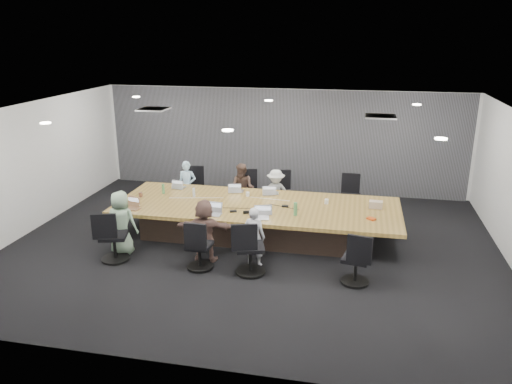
% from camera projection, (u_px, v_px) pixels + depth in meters
% --- Properties ---
extents(floor, '(10.00, 8.00, 0.00)m').
position_uv_depth(floor, '(252.00, 246.00, 10.38)').
color(floor, black).
rests_on(floor, ground).
extents(ceiling, '(10.00, 8.00, 0.00)m').
position_uv_depth(ceiling, '(252.00, 111.00, 9.51)').
color(ceiling, white).
rests_on(ceiling, wall_back).
extents(wall_back, '(10.00, 0.00, 2.80)m').
position_uv_depth(wall_back, '(283.00, 140.00, 13.67)').
color(wall_back, silver).
rests_on(wall_back, ground).
extents(wall_front, '(10.00, 0.00, 2.80)m').
position_uv_depth(wall_front, '(184.00, 271.00, 6.22)').
color(wall_front, silver).
rests_on(wall_front, ground).
extents(wall_left, '(0.00, 8.00, 2.80)m').
position_uv_depth(wall_left, '(29.00, 168.00, 10.91)').
color(wall_left, silver).
rests_on(wall_left, ground).
extents(curtain, '(9.80, 0.04, 2.80)m').
position_uv_depth(curtain, '(282.00, 141.00, 13.60)').
color(curtain, '#56565D').
rests_on(curtain, ground).
extents(conference_table, '(6.00, 2.20, 0.74)m').
position_uv_depth(conference_table, '(257.00, 219.00, 10.72)').
color(conference_table, '#3B2C24').
rests_on(conference_table, ground).
extents(chair_0, '(0.60, 0.60, 0.76)m').
position_uv_depth(chair_0, '(192.00, 191.00, 12.70)').
color(chair_0, black).
rests_on(chair_0, ground).
extents(chair_1, '(0.59, 0.59, 0.76)m').
position_uv_depth(chair_1, '(246.00, 194.00, 12.43)').
color(chair_1, black).
rests_on(chair_1, ground).
extents(chair_2, '(0.67, 0.67, 0.80)m').
position_uv_depth(chair_2, '(278.00, 196.00, 12.27)').
color(chair_2, black).
rests_on(chair_2, ground).
extents(chair_3, '(0.55, 0.55, 0.81)m').
position_uv_depth(chair_3, '(350.00, 200.00, 11.93)').
color(chair_3, black).
rests_on(chair_3, ground).
extents(chair_4, '(0.71, 0.71, 0.85)m').
position_uv_depth(chair_4, '(114.00, 240.00, 9.60)').
color(chair_4, black).
rests_on(chair_4, ground).
extents(chair_5, '(0.53, 0.53, 0.77)m').
position_uv_depth(chair_5, '(199.00, 249.00, 9.28)').
color(chair_5, black).
rests_on(chair_5, ground).
extents(chair_6, '(0.73, 0.73, 0.87)m').
position_uv_depth(chair_6, '(250.00, 251.00, 9.08)').
color(chair_6, black).
rests_on(chair_6, ground).
extents(chair_7, '(0.62, 0.62, 0.79)m').
position_uv_depth(chair_7, '(356.00, 263.00, 8.73)').
color(chair_7, black).
rests_on(chair_7, ground).
extents(person_0, '(0.48, 0.35, 1.23)m').
position_uv_depth(person_0, '(187.00, 186.00, 12.30)').
color(person_0, '#A3CCE6').
rests_on(person_0, ground).
extents(laptop_0, '(0.30, 0.23, 0.02)m').
position_uv_depth(laptop_0, '(179.00, 187.00, 11.75)').
color(laptop_0, '#B2B2B7').
rests_on(laptop_0, conference_table).
extents(person_1, '(0.66, 0.55, 1.25)m').
position_uv_depth(person_1, '(243.00, 189.00, 12.03)').
color(person_1, '#4F3A31').
rests_on(person_1, ground).
extents(laptop_1, '(0.32, 0.25, 0.02)m').
position_uv_depth(laptop_1, '(237.00, 191.00, 11.48)').
color(laptop_1, '#B2B2B7').
rests_on(laptop_1, conference_table).
extents(person_2, '(0.81, 0.56, 1.15)m').
position_uv_depth(person_2, '(276.00, 193.00, 11.89)').
color(person_2, '#B7BAB7').
rests_on(person_2, ground).
extents(laptop_2, '(0.34, 0.27, 0.02)m').
position_uv_depth(laptop_2, '(272.00, 193.00, 11.32)').
color(laptop_2, '#B2B2B7').
rests_on(laptop_2, conference_table).
extents(person_4, '(0.63, 0.41, 1.29)m').
position_uv_depth(person_4, '(121.00, 223.00, 9.86)').
color(person_4, '#83A385').
rests_on(person_4, ground).
extents(laptop_4, '(0.32, 0.26, 0.02)m').
position_uv_depth(laptop_4, '(133.00, 209.00, 10.34)').
color(laptop_4, '#8C6647').
rests_on(laptop_4, conference_table).
extents(person_5, '(1.19, 0.49, 1.24)m').
position_uv_depth(person_5, '(205.00, 230.00, 9.54)').
color(person_5, brown).
rests_on(person_5, ground).
extents(laptop_5, '(0.35, 0.25, 0.02)m').
position_uv_depth(laptop_5, '(213.00, 214.00, 10.01)').
color(laptop_5, '#B2B2B7').
rests_on(laptop_5, conference_table).
extents(person_6, '(0.47, 0.35, 1.17)m').
position_uv_depth(person_6, '(254.00, 236.00, 9.36)').
color(person_6, '#AFB0B9').
rests_on(person_6, ground).
extents(laptop_6, '(0.39, 0.30, 0.02)m').
position_uv_depth(laptop_6, '(260.00, 218.00, 9.82)').
color(laptop_6, '#B2B2B7').
rests_on(laptop_6, conference_table).
extents(bottle_green_left, '(0.06, 0.06, 0.22)m').
position_uv_depth(bottle_green_left, '(163.00, 189.00, 11.29)').
color(bottle_green_left, '#4B8950').
rests_on(bottle_green_left, conference_table).
extents(bottle_green_right, '(0.10, 0.10, 0.27)m').
position_uv_depth(bottle_green_right, '(295.00, 209.00, 9.95)').
color(bottle_green_right, '#4B8950').
rests_on(bottle_green_right, conference_table).
extents(bottle_clear, '(0.07, 0.07, 0.20)m').
position_uv_depth(bottle_clear, '(194.00, 192.00, 11.09)').
color(bottle_clear, silver).
rests_on(bottle_clear, conference_table).
extents(cup_white_far, '(0.10, 0.10, 0.10)m').
position_uv_depth(cup_white_far, '(248.00, 194.00, 11.13)').
color(cup_white_far, white).
rests_on(cup_white_far, conference_table).
extents(cup_white_near, '(0.11, 0.11, 0.10)m').
position_uv_depth(cup_white_near, '(327.00, 201.00, 10.64)').
color(cup_white_near, white).
rests_on(cup_white_near, conference_table).
extents(mug_brown, '(0.11, 0.11, 0.10)m').
position_uv_depth(mug_brown, '(140.00, 195.00, 11.09)').
color(mug_brown, brown).
rests_on(mug_brown, conference_table).
extents(mic_left, '(0.16, 0.13, 0.03)m').
position_uv_depth(mic_left, '(233.00, 211.00, 10.18)').
color(mic_left, black).
rests_on(mic_left, conference_table).
extents(mic_right, '(0.15, 0.10, 0.03)m').
position_uv_depth(mic_right, '(285.00, 206.00, 10.47)').
color(mic_right, black).
rests_on(mic_right, conference_table).
extents(stapler, '(0.16, 0.10, 0.06)m').
position_uv_depth(stapler, '(247.00, 212.00, 10.07)').
color(stapler, black).
rests_on(stapler, conference_table).
extents(canvas_bag, '(0.28, 0.19, 0.15)m').
position_uv_depth(canvas_bag, '(376.00, 205.00, 10.39)').
color(canvas_bag, tan).
rests_on(canvas_bag, conference_table).
extents(snack_packet, '(0.19, 0.18, 0.04)m').
position_uv_depth(snack_packet, '(371.00, 219.00, 9.75)').
color(snack_packet, '#C54311').
rests_on(snack_packet, conference_table).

